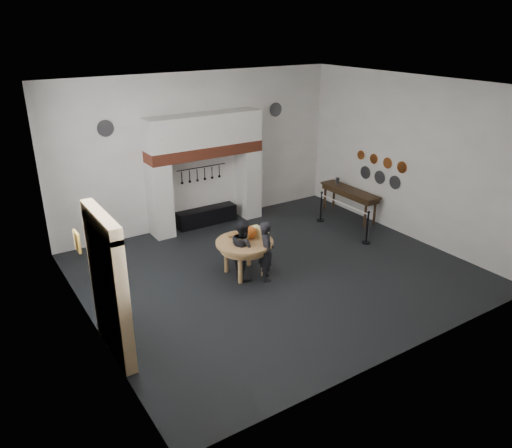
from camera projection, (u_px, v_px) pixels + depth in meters
floor at (276, 271)px, 12.45m from camera, size 9.00×8.00×0.02m
ceiling at (279, 86)px, 10.74m from camera, size 9.00×8.00×0.02m
wall_back at (199, 150)px, 14.71m from camera, size 9.00×0.02×4.50m
wall_front at (412, 246)px, 8.49m from camera, size 9.00×0.02×4.50m
wall_left at (81, 225)px, 9.34m from camera, size 0.02×8.00×4.50m
wall_right at (410, 158)px, 13.85m from camera, size 0.02×8.00×4.50m
chimney_pier_left at (160, 200)px, 14.14m from camera, size 0.55×0.70×2.15m
chimney_pier_right at (248, 183)px, 15.62m from camera, size 0.55×0.70×2.15m
hearth_brick_band at (205, 151)px, 14.41m from camera, size 3.50×0.72×0.32m
chimney_hood at (204, 130)px, 14.18m from camera, size 3.50×0.70×0.90m
iron_range at (206, 216)px, 15.25m from camera, size 1.90×0.45×0.50m
utensil_rail at (201, 167)px, 14.84m from camera, size 1.60×0.02×0.02m
door_recess at (105, 294)px, 8.96m from camera, size 0.04×1.10×2.50m
door_jamb_near at (122, 308)px, 8.44m from camera, size 0.22×0.30×2.60m
door_jamb_far at (98, 275)px, 9.53m from camera, size 0.22×0.30×2.60m
door_lintel at (101, 221)px, 8.47m from camera, size 0.22×1.70×0.30m
wall_plaque at (77, 241)px, 10.24m from camera, size 0.05×0.34×0.44m
work_table at (245, 243)px, 12.02m from camera, size 1.79×1.79×0.07m
pumpkin at (249, 232)px, 12.13m from camera, size 0.36×0.36×0.31m
cheese_block_big at (263, 233)px, 12.17m from camera, size 0.22×0.22×0.24m
cheese_block_small at (256, 230)px, 12.40m from camera, size 0.18×0.18×0.20m
wicker_basket at (242, 241)px, 11.77m from camera, size 0.41×0.41×0.22m
bread_loaf at (234, 235)px, 12.20m from camera, size 0.31×0.18×0.13m
visitor_near at (266, 251)px, 11.81m from camera, size 0.53×0.64×1.50m
visitor_far at (243, 249)px, 11.92m from camera, size 0.65×0.78×1.47m
side_table at (350, 190)px, 15.61m from camera, size 0.55×2.20×0.06m
pewter_jug at (337, 181)px, 16.02m from camera, size 0.12×0.12×0.22m
copper_pan_a at (402, 167)px, 14.10m from camera, size 0.03×0.34×0.34m
copper_pan_b at (387, 163)px, 14.53m from camera, size 0.03×0.32×0.32m
copper_pan_c at (374, 159)px, 14.96m from camera, size 0.03×0.30×0.30m
copper_pan_d at (361, 155)px, 15.38m from camera, size 0.03×0.28×0.28m
pewter_plate_left at (395, 182)px, 14.45m from camera, size 0.03×0.40×0.40m
pewter_plate_mid at (380, 177)px, 14.91m from camera, size 0.03×0.40×0.40m
pewter_plate_right at (365, 173)px, 15.38m from camera, size 0.03×0.40×0.40m
pewter_plate_back_left at (105, 128)px, 12.96m from camera, size 0.44×0.03×0.44m
pewter_plate_back_right at (276, 110)px, 15.67m from camera, size 0.44×0.03×0.44m
barrier_post_near at (367, 228)px, 13.86m from camera, size 0.05×0.05×0.90m
barrier_post_far at (321, 207)px, 15.41m from camera, size 0.05×0.05×0.90m
barrier_rope at (344, 204)px, 14.49m from camera, size 0.04×2.00×0.04m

